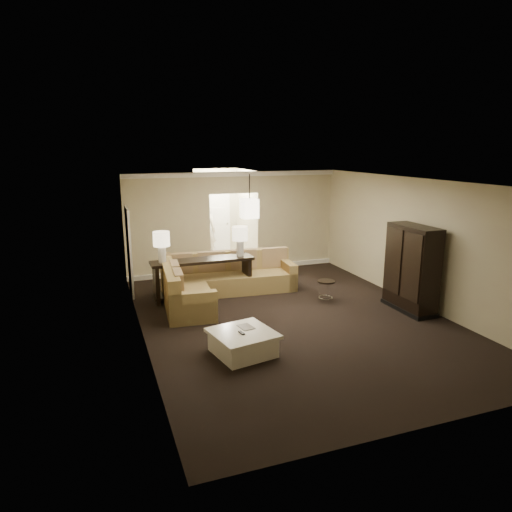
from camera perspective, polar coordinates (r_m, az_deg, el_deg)
name	(u,v)px	position (r m, az deg, el deg)	size (l,w,h in m)	color
ground	(293,319)	(9.52, 4.60, -7.82)	(8.00, 8.00, 0.00)	black
wall_back	(234,222)	(12.78, -2.72, 4.23)	(6.00, 0.04, 2.80)	beige
wall_front	(434,324)	(5.88, 21.34, -7.92)	(6.00, 0.04, 2.80)	beige
wall_left	(140,266)	(8.35, -14.32, -1.18)	(0.04, 8.00, 2.80)	beige
wall_right	(418,242)	(10.69, 19.56, 1.63)	(0.04, 8.00, 2.80)	beige
ceiling	(295,182)	(8.90, 4.94, 9.23)	(6.00, 8.00, 0.02)	white
crown_molding	(234,174)	(12.59, -2.72, 10.18)	(6.00, 0.10, 0.12)	white
baseboard	(235,269)	(13.02, -2.59, -1.64)	(6.00, 0.10, 0.12)	white
side_door	(129,252)	(11.15, -15.55, 0.53)	(0.05, 0.90, 2.10)	white
foyer	(221,219)	(14.07, -4.34, 4.64)	(1.44, 2.02, 2.80)	silver
sectional_sofa	(216,281)	(10.72, -5.02, -3.19)	(3.40, 2.64, 0.96)	brown
coffee_table	(243,342)	(7.91, -1.66, -10.74)	(1.17, 1.17, 0.42)	white
console_table	(203,275)	(10.72, -6.65, -2.32)	(2.40, 0.58, 0.92)	black
armoire	(411,270)	(10.27, 18.85, -1.71)	(0.55, 1.29, 1.85)	black
drink_table	(326,286)	(10.54, 8.75, -3.79)	(0.39, 0.39, 0.49)	black
table_lamp_left	(161,242)	(10.35, -11.73, 1.72)	(0.37, 0.37, 0.71)	silver
table_lamp_right	(240,236)	(10.78, -2.01, 2.46)	(0.37, 0.37, 0.71)	silver
pendant_light	(250,208)	(11.48, -0.81, 5.97)	(0.38, 0.38, 1.09)	black
person	(205,229)	(14.26, -6.34, 3.42)	(0.71, 0.47, 1.96)	beige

